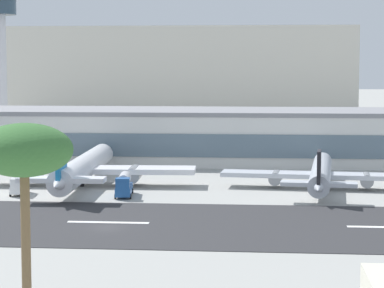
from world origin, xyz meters
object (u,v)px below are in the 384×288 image
(terminal_building, at_px, (219,135))
(service_fuel_truck_1, at_px, (124,185))
(airliner_blue_tail_gate_1, at_px, (82,168))
(service_box_truck_0, at_px, (19,185))
(palm_tree_2, at_px, (24,153))
(distant_hotel_block, at_px, (183,74))
(airliner_black_tail_gate_2, at_px, (321,174))

(terminal_building, height_order, service_fuel_truck_1, terminal_building)
(airliner_blue_tail_gate_1, distance_m, service_fuel_truck_1, 14.70)
(service_box_truck_0, relative_size, palm_tree_2, 0.35)
(distant_hotel_block, height_order, airliner_blue_tail_gate_1, distant_hotel_block)
(terminal_building, height_order, airliner_blue_tail_gate_1, terminal_building)
(terminal_building, distance_m, palm_tree_2, 127.52)
(airliner_blue_tail_gate_1, bearing_deg, distant_hotel_block, -2.50)
(terminal_building, xyz_separation_m, airliner_blue_tail_gate_1, (-23.52, -42.31, -2.81))
(terminal_building, distance_m, service_fuel_truck_1, 55.02)
(terminal_building, relative_size, airliner_black_tail_gate_2, 4.81)
(airliner_blue_tail_gate_1, height_order, palm_tree_2, palm_tree_2)
(terminal_building, bearing_deg, distant_hotel_block, 98.88)
(distant_hotel_block, bearing_deg, terminal_building, -81.12)
(service_box_truck_0, distance_m, service_fuel_truck_1, 18.81)
(distant_hotel_block, distance_m, service_fuel_truck_1, 200.71)
(service_box_truck_0, bearing_deg, terminal_building, 141.82)
(airliner_black_tail_gate_2, xyz_separation_m, service_box_truck_0, (-53.70, -10.82, -1.03))
(distant_hotel_block, height_order, service_fuel_truck_1, distant_hotel_block)
(terminal_building, xyz_separation_m, airliner_black_tail_gate_2, (21.24, -42.19, -3.42))
(distant_hotel_block, height_order, airliner_black_tail_gate_2, distant_hotel_block)
(service_box_truck_0, distance_m, palm_tree_2, 78.69)
(terminal_building, relative_size, distant_hotel_block, 1.44)
(airliner_black_tail_gate_2, xyz_separation_m, service_fuel_truck_1, (-34.90, -10.93, -0.79))
(terminal_building, xyz_separation_m, service_fuel_truck_1, (-13.66, -53.13, -4.20))
(airliner_black_tail_gate_2, bearing_deg, palm_tree_2, 165.58)
(terminal_building, distance_m, airliner_blue_tail_gate_1, 48.49)
(airliner_blue_tail_gate_1, bearing_deg, terminal_building, -31.39)
(airliner_black_tail_gate_2, height_order, service_fuel_truck_1, airliner_black_tail_gate_2)
(airliner_black_tail_gate_2, distance_m, service_box_truck_0, 54.79)
(terminal_building, distance_m, service_box_truck_0, 62.33)
(service_box_truck_0, xyz_separation_m, palm_tree_2, (23.44, -73.83, 13.81))
(distant_hotel_block, xyz_separation_m, airliner_black_tail_gate_2, (44.16, -188.81, -16.56))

